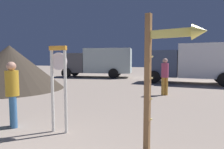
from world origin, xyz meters
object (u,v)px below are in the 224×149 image
(person_near_clock, at_px, (12,91))
(box_truck_near, at_px, (100,61))
(dome_tent, at_px, (10,67))
(arrow_sign, at_px, (165,63))
(person_distant, at_px, (165,75))
(standing_clock, at_px, (59,80))
(box_truck_far, at_px, (199,62))

(person_near_clock, bearing_deg, box_truck_near, 106.72)
(person_near_clock, height_order, dome_tent, dome_tent)
(arrow_sign, xyz_separation_m, person_near_clock, (-3.73, 0.05, -0.72))
(dome_tent, bearing_deg, box_truck_near, 80.18)
(person_near_clock, relative_size, person_distant, 0.94)
(arrow_sign, bearing_deg, box_truck_near, 120.21)
(person_near_clock, relative_size, dome_tent, 0.28)
(standing_clock, bearing_deg, person_near_clock, -172.51)
(arrow_sign, relative_size, person_near_clock, 1.52)
(arrow_sign, bearing_deg, standing_clock, 174.75)
(arrow_sign, bearing_deg, dome_tent, 154.11)
(standing_clock, bearing_deg, box_truck_far, 73.01)
(person_distant, height_order, box_truck_far, box_truck_far)
(box_truck_near, bearing_deg, box_truck_far, -11.84)
(box_truck_near, xyz_separation_m, dome_tent, (-1.51, -8.73, -0.25))
(arrow_sign, relative_size, person_distant, 1.43)
(standing_clock, height_order, dome_tent, dome_tent)
(arrow_sign, bearing_deg, person_near_clock, 179.24)
(arrow_sign, distance_m, person_near_clock, 3.80)
(dome_tent, bearing_deg, arrow_sign, -25.89)
(standing_clock, height_order, arrow_sign, arrow_sign)
(standing_clock, bearing_deg, dome_tent, 147.95)
(standing_clock, distance_m, person_near_clock, 1.36)
(person_near_clock, bearing_deg, dome_tent, 141.06)
(person_near_clock, relative_size, box_truck_far, 0.26)
(arrow_sign, height_order, box_truck_near, box_truck_near)
(standing_clock, relative_size, person_near_clock, 1.22)
(person_distant, bearing_deg, person_near_clock, -117.03)
(arrow_sign, distance_m, person_distant, 6.04)
(person_distant, distance_m, dome_tent, 8.61)
(standing_clock, xyz_separation_m, box_truck_far, (3.41, 11.15, 0.29))
(person_distant, height_order, dome_tent, dome_tent)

